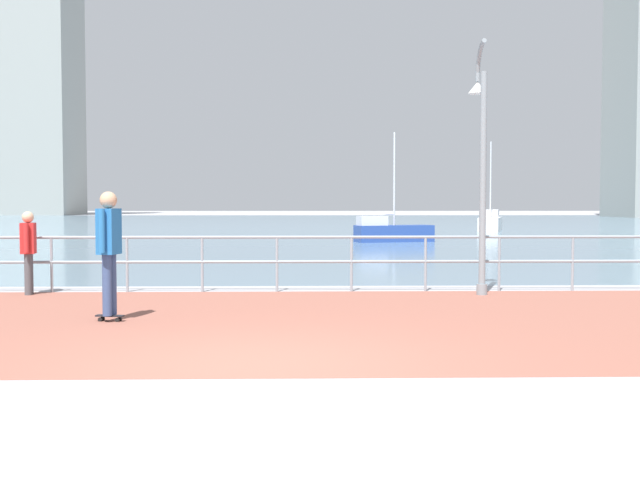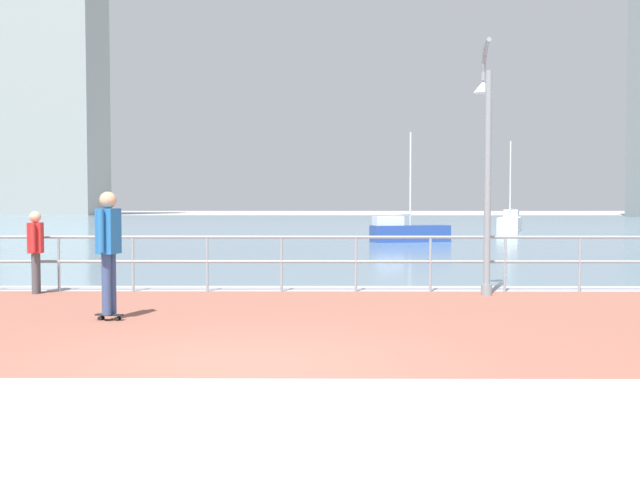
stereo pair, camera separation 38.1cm
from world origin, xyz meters
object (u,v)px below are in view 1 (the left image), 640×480
Objects in this scene: skateboarder at (109,243)px; sailboat_teal at (490,222)px; bystander at (28,246)px; sailboat_navy at (391,231)px; lamppost at (481,155)px.

skateboarder is 37.95m from sailboat_teal.
sailboat_navy is (8.82, 18.91, -0.44)m from bystander.
skateboarder is 1.21× the size of bystander.
sailboat_teal reaches higher than skateboarder.
bystander is 0.33× the size of sailboat_navy.
skateboarder is at bearing -151.86° from lamppost.
lamppost is at bearing -91.74° from sailboat_navy.
lamppost is 2.52× the size of skateboarder.
sailboat_navy is at bearing 73.52° from skateboarder.
sailboat_navy is at bearing 65.01° from bystander.
sailboat_navy reaches higher than lamppost.
bystander is at bearing 124.59° from skateboarder.
skateboarder is 23.14m from sailboat_navy.
bystander is at bearing -116.93° from sailboat_teal.
lamppost is 33.12m from sailboat_teal.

